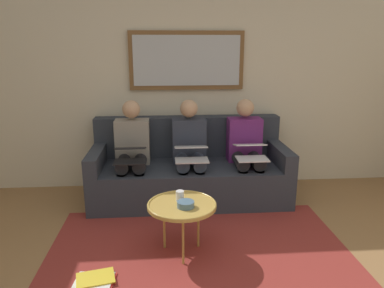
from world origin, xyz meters
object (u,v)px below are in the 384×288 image
object	(u,v)px
person_left	(246,147)
magazine_stack	(95,280)
laptop_silver	(191,153)
cup	(180,196)
person_right	(132,149)
laptop_white	(251,151)
bowl	(186,204)
laptop_black	(130,154)
framed_mirror	(187,61)
person_middle	(190,148)
coffee_table	(182,206)
couch	(189,171)

from	to	relation	value
person_left	magazine_stack	world-z (taller)	person_left
person_left	laptop_silver	distance (m)	0.69
cup	person_right	world-z (taller)	person_right
cup	laptop_white	bearing A→B (deg)	-133.56
magazine_stack	person_left	bearing A→B (deg)	-134.22
cup	person_right	distance (m)	1.19
cup	person_left	bearing A→B (deg)	-126.40
magazine_stack	laptop_silver	bearing A→B (deg)	-123.28
cup	bowl	size ratio (longest dim) A/B	0.64
laptop_black	magazine_stack	bearing A→B (deg)	81.73
framed_mirror	person_middle	distance (m)	1.05
person_middle	person_right	xyz separation A→B (m)	(0.64, 0.00, 0.00)
coffee_table	person_middle	distance (m)	1.17
bowl	person_middle	bearing A→B (deg)	-95.58
bowl	person_right	xyz separation A→B (m)	(0.52, -1.21, 0.13)
person_left	person_right	world-z (taller)	same
couch	person_left	distance (m)	0.71
bowl	framed_mirror	bearing A→B (deg)	-94.06
person_left	bowl	bearing A→B (deg)	57.90
person_right	laptop_black	size ratio (longest dim) A/B	3.40
laptop_white	person_middle	xyz separation A→B (m)	(0.64, -0.24, -0.02)
coffee_table	laptop_silver	size ratio (longest dim) A/B	1.67
person_right	person_left	bearing A→B (deg)	180.00
cup	magazine_stack	size ratio (longest dim) A/B	0.28
coffee_table	person_middle	size ratio (longest dim) A/B	0.51
framed_mirror	person_right	distance (m)	1.23
couch	laptop_silver	xyz separation A→B (m)	(0.00, 0.32, 0.32)
couch	person_left	world-z (taller)	person_left
framed_mirror	laptop_silver	bearing A→B (deg)	90.00
couch	laptop_silver	bearing A→B (deg)	90.00
laptop_white	cup	bearing A→B (deg)	46.44
framed_mirror	magazine_stack	xyz separation A→B (m)	(0.82, 1.96, -1.53)
person_left	laptop_black	size ratio (longest dim) A/B	3.40
person_left	person_right	distance (m)	1.28
person_left	person_right	size ratio (longest dim) A/B	1.00
coffee_table	person_right	xyz separation A→B (m)	(0.49, -1.15, 0.17)
laptop_black	person_right	bearing A→B (deg)	-90.00
couch	bowl	distance (m)	1.29
person_right	laptop_white	bearing A→B (deg)	169.25
bowl	person_middle	xyz separation A→B (m)	(-0.12, -1.21, 0.13)
magazine_stack	person_middle	bearing A→B (deg)	-118.69
framed_mirror	laptop_silver	xyz separation A→B (m)	(0.00, 0.71, -0.92)
person_middle	laptop_black	size ratio (longest dim) A/B	3.40
magazine_stack	framed_mirror	bearing A→B (deg)	-112.76
bowl	person_left	world-z (taller)	person_left
framed_mirror	person_right	size ratio (longest dim) A/B	1.19
cup	laptop_silver	xyz separation A→B (m)	(-0.16, -0.83, 0.13)
bowl	person_left	bearing A→B (deg)	-122.10
couch	person_right	world-z (taller)	person_right
couch	laptop_black	distance (m)	0.78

